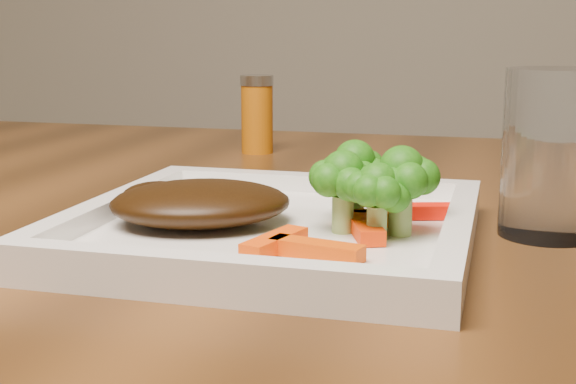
% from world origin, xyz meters
% --- Properties ---
extents(plate, '(0.27, 0.27, 0.01)m').
position_xyz_m(plate, '(-0.05, 0.01, 0.76)').
color(plate, white).
rests_on(plate, dining_table).
extents(steak, '(0.16, 0.14, 0.03)m').
position_xyz_m(steak, '(-0.10, -0.00, 0.78)').
color(steak, black).
rests_on(steak, plate).
extents(broccoli_0, '(0.06, 0.06, 0.07)m').
position_xyz_m(broccoli_0, '(0.00, 0.04, 0.80)').
color(broccoli_0, '#3A7313').
rests_on(broccoli_0, plate).
extents(broccoli_1, '(0.07, 0.07, 0.06)m').
position_xyz_m(broccoli_1, '(0.04, 0.01, 0.79)').
color(broccoli_1, '#306410').
rests_on(broccoli_1, plate).
extents(broccoli_2, '(0.05, 0.05, 0.06)m').
position_xyz_m(broccoli_2, '(0.03, -0.01, 0.79)').
color(broccoli_2, '#1A5E0F').
rests_on(broccoli_2, plate).
extents(broccoli_3, '(0.06, 0.06, 0.06)m').
position_xyz_m(broccoli_3, '(0.00, 0.00, 0.79)').
color(broccoli_3, '#1F5F0F').
rests_on(broccoli_3, plate).
extents(carrot_0, '(0.06, 0.03, 0.01)m').
position_xyz_m(carrot_0, '(-0.00, -0.06, 0.77)').
color(carrot_0, '#E94703').
rests_on(carrot_0, plate).
extents(carrot_2, '(0.03, 0.06, 0.01)m').
position_xyz_m(carrot_2, '(-0.03, -0.06, 0.77)').
color(carrot_2, '#FC4604').
rests_on(carrot_2, plate).
extents(carrot_3, '(0.06, 0.03, 0.01)m').
position_xyz_m(carrot_3, '(0.05, 0.06, 0.77)').
color(carrot_3, '#F81404').
rests_on(carrot_3, plate).
extents(carrot_5, '(0.04, 0.06, 0.01)m').
position_xyz_m(carrot_5, '(0.02, -0.00, 0.77)').
color(carrot_5, '#F73504').
rests_on(carrot_5, plate).
extents(carrot_6, '(0.05, 0.01, 0.01)m').
position_xyz_m(carrot_6, '(0.02, 0.03, 0.77)').
color(carrot_6, '#ED5B03').
rests_on(carrot_6, plate).
extents(spice_shaker, '(0.05, 0.05, 0.09)m').
position_xyz_m(spice_shaker, '(-0.18, 0.39, 0.80)').
color(spice_shaker, '#AF5B09').
rests_on(spice_shaker, dining_table).
extents(drinking_glass, '(0.08, 0.08, 0.12)m').
position_xyz_m(drinking_glass, '(0.14, 0.08, 0.81)').
color(drinking_glass, white).
rests_on(drinking_glass, dining_table).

